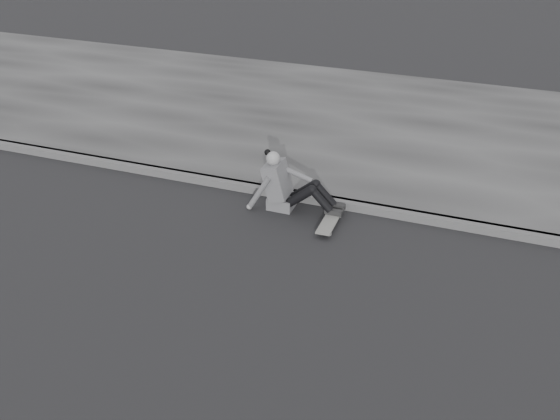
{
  "coord_description": "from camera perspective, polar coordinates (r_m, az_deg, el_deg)",
  "views": [
    {
      "loc": [
        1.73,
        -5.11,
        4.52
      ],
      "look_at": [
        -0.63,
        1.38,
        0.5
      ],
      "focal_mm": 40.0,
      "sensor_mm": 36.0,
      "label": 1
    }
  ],
  "objects": [
    {
      "name": "ground",
      "position": [
        7.04,
        0.99,
        -9.77
      ],
      "size": [
        80.0,
        80.0,
        0.0
      ],
      "primitive_type": "plane",
      "color": "black",
      "rests_on": "ground"
    },
    {
      "name": "skateboard",
      "position": [
        8.62,
        4.6,
        -0.99
      ],
      "size": [
        0.2,
        0.78,
        0.09
      ],
      "color": "gray",
      "rests_on": "ground"
    },
    {
      "name": "curb",
      "position": [
        9.06,
        6.34,
        0.48
      ],
      "size": [
        24.0,
        0.16,
        0.12
      ],
      "primitive_type": "cube",
      "color": "#505050",
      "rests_on": "ground"
    },
    {
      "name": "sidewalk",
      "position": [
        11.73,
        10.04,
        7.36
      ],
      "size": [
        24.0,
        6.0,
        0.12
      ],
      "primitive_type": "cube",
      "color": "#393939",
      "rests_on": "ground"
    },
    {
      "name": "seated_woman",
      "position": [
        8.87,
        0.55,
        2.21
      ],
      "size": [
        1.38,
        0.46,
        0.88
      ],
      "color": "#58585B",
      "rests_on": "ground"
    }
  ]
}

